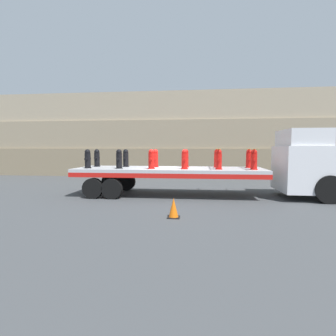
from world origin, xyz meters
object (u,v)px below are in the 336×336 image
Objects in this scene: fire_hydrant_red_near_3 at (185,159)px; fire_hydrant_red_near_4 at (219,160)px; truck_cab at (309,163)px; fire_hydrant_black_far_0 at (97,158)px; fire_hydrant_red_far_4 at (217,159)px; fire_hydrant_red_far_5 at (249,159)px; fire_hydrant_black_far_1 at (126,158)px; flatbed_trailer at (156,173)px; fire_hydrant_black_near_0 at (88,159)px; fire_hydrant_red_near_2 at (151,159)px; fire_hydrant_red_far_2 at (155,158)px; fire_hydrant_black_near_1 at (119,159)px; fire_hydrant_red_far_3 at (186,158)px; traffic_cone at (174,208)px; fire_hydrant_red_near_5 at (254,160)px.

fire_hydrant_red_near_4 is at bearing 0.00° from fire_hydrant_red_near_3.
truck_cab reaches higher than fire_hydrant_black_far_0.
fire_hydrant_red_near_4 and fire_hydrant_red_far_4 have the same top height.
fire_hydrant_black_far_0 is at bearing 180.00° from fire_hydrant_red_far_5.
flatbed_trailer is at bearing -19.11° from fire_hydrant_black_far_1.
fire_hydrant_red_near_3 and fire_hydrant_red_near_4 have the same top height.
truck_cab reaches higher than fire_hydrant_red_near_4.
fire_hydrant_black_near_0 and fire_hydrant_red_near_2 have the same top height.
truck_cab is at bearing -8.07° from fire_hydrant_red_far_4.
fire_hydrant_red_near_2 is at bearing 180.00° from fire_hydrant_red_near_4.
fire_hydrant_red_far_2 and fire_hydrant_red_far_5 have the same top height.
fire_hydrant_black_near_1 is 1.48m from fire_hydrant_red_near_2.
fire_hydrant_red_far_3 is 1.39× the size of traffic_cone.
fire_hydrant_black_near_0 is 1.00× the size of fire_hydrant_black_far_1.
fire_hydrant_black_far_0 is 6.03m from fire_hydrant_red_near_4.
fire_hydrant_red_far_5 is at bearing 0.00° from fire_hydrant_red_far_4.
fire_hydrant_red_far_3 is (4.45, 0.00, 0.00)m from fire_hydrant_black_far_0.
fire_hydrant_black_far_1 is 1.48m from fire_hydrant_red_far_2.
fire_hydrant_red_far_5 is at bearing 0.00° from fire_hydrant_red_far_2.
fire_hydrant_black_far_0 and fire_hydrant_black_far_1 have the same top height.
fire_hydrant_black_near_0 is 1.00× the size of fire_hydrant_black_near_1.
truck_cab is 9.87m from fire_hydrant_black_far_0.
fire_hydrant_red_near_3 reaches higher than flatbed_trailer.
fire_hydrant_black_far_1 is at bearing 143.08° from fire_hydrant_red_near_2.
fire_hydrant_red_near_2 reaches higher than flatbed_trailer.
fire_hydrant_red_near_2 is 1.11m from fire_hydrant_red_far_2.
traffic_cone is at bearing -92.93° from fire_hydrant_red_near_3.
truck_cab is 3.44× the size of fire_hydrant_red_far_3.
truck_cab is 6.78m from flatbed_trailer.
fire_hydrant_red_near_4 is 1.00× the size of fire_hydrant_red_near_5.
fire_hydrant_red_near_3 is at bearing 0.00° from fire_hydrant_black_near_0.
fire_hydrant_black_near_0 is at bearing 141.66° from traffic_cone.
fire_hydrant_red_far_2 is at bearing 0.00° from fire_hydrant_black_far_0.
traffic_cone is (2.79, -3.38, -1.40)m from fire_hydrant_black_near_1.
fire_hydrant_red_far_5 is (2.96, 0.00, 0.00)m from fire_hydrant_red_far_3.
fire_hydrant_red_near_5 is (5.93, 0.00, 0.00)m from fire_hydrant_black_near_1.
truck_cab is at bearing -3.23° from fire_hydrant_black_far_0.
fire_hydrant_black_far_1 is (-1.61, 0.56, 0.67)m from flatbed_trailer.
truck_cab is 3.44× the size of fire_hydrant_black_near_0.
fire_hydrant_black_near_1 is 4.45m from fire_hydrant_red_near_4.
fire_hydrant_red_far_4 is at bearing 171.93° from truck_cab.
fire_hydrant_red_far_3 and fire_hydrant_red_far_5 have the same top height.
fire_hydrant_red_far_2 is at bearing 102.66° from flatbed_trailer.
fire_hydrant_red_far_3 is (1.36, 0.56, 0.67)m from flatbed_trailer.
fire_hydrant_red_far_5 is at bearing 0.00° from fire_hydrant_black_far_0.
fire_hydrant_red_near_3 is (4.45, 0.00, 0.00)m from fire_hydrant_black_near_0.
fire_hydrant_black_far_0 is at bearing 180.00° from fire_hydrant_red_far_2.
fire_hydrant_black_near_0 is 5.63m from traffic_cone.
fire_hydrant_red_near_5 is at bearing -7.34° from flatbed_trailer.
fire_hydrant_red_near_4 is (2.96, 0.00, 0.00)m from fire_hydrant_red_near_2.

